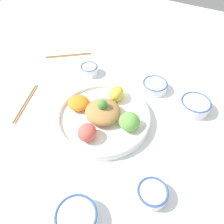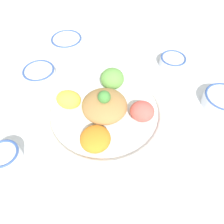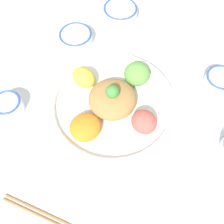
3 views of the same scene
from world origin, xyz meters
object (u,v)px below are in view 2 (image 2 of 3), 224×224
Objects in this scene: salad_platter at (105,110)px; rice_bowl_plain at (40,73)px; sauce_bowl_far at (173,61)px; rice_bowl_blue at (222,100)px; sauce_bowl_red at (67,43)px; serving_spoon_main at (102,32)px; sauce_bowl_dark at (5,156)px.

salad_platter is 0.28m from rice_bowl_plain.
sauce_bowl_far is at bearing -123.89° from salad_platter.
salad_platter is 3.11× the size of rice_bowl_blue.
sauce_bowl_red reaches higher than rice_bowl_blue.
salad_platter is 0.44m from serving_spoon_main.
serving_spoon_main is (-0.14, -0.31, -0.02)m from rice_bowl_plain.
salad_platter is at bearing 56.11° from sauce_bowl_far.
rice_bowl_blue reaches higher than sauce_bowl_far.
sauce_bowl_far is (-0.44, -0.17, -0.00)m from rice_bowl_plain.
sauce_bowl_dark is (0.21, 0.20, -0.00)m from salad_platter.
serving_spoon_main is (0.46, -0.30, -0.02)m from rice_bowl_blue.
sauce_bowl_dark is (-0.01, 0.49, -0.00)m from sauce_bowl_red.
serving_spoon_main is at bearing -74.57° from salad_platter.
rice_bowl_plain is (0.03, 0.18, -0.00)m from sauce_bowl_red.
sauce_bowl_dark is 0.63m from serving_spoon_main.
rice_bowl_blue is at bearing -178.70° from rice_bowl_plain.
rice_bowl_blue is 0.97× the size of serving_spoon_main.
sauce_bowl_dark is 0.75× the size of rice_bowl_plain.
sauce_bowl_red is 0.98× the size of serving_spoon_main.
sauce_bowl_red reaches higher than serving_spoon_main.
sauce_bowl_red is 0.19m from rice_bowl_plain.
sauce_bowl_dark reaches higher than sauce_bowl_far.
salad_platter is 0.37m from rice_bowl_blue.
sauce_bowl_red is 1.09× the size of rice_bowl_plain.
sauce_bowl_red is (0.22, -0.29, -0.00)m from salad_platter.
rice_bowl_blue is 0.65m from sauce_bowl_dark.
rice_bowl_blue reaches higher than serving_spoon_main.
salad_platter reaches higher than sauce_bowl_far.
sauce_bowl_dark reaches higher than rice_bowl_plain.
rice_bowl_plain is (0.60, 0.01, -0.00)m from rice_bowl_blue.
sauce_bowl_dark is at bearing 91.14° from sauce_bowl_red.
sauce_bowl_dark is at bearing 29.99° from rice_bowl_blue.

